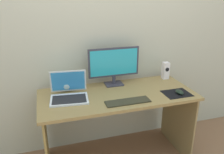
{
  "coord_description": "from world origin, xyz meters",
  "views": [
    {
      "loc": [
        -0.62,
        -1.87,
        1.65
      ],
      "look_at": [
        -0.06,
        -0.02,
        0.92
      ],
      "focal_mm": 36.8,
      "sensor_mm": 36.0,
      "label": 1
    }
  ],
  "objects": [
    {
      "name": "mousepad",
      "position": [
        0.54,
        -0.16,
        0.75
      ],
      "size": [
        0.25,
        0.2,
        0.0
      ],
      "primitive_type": "cube",
      "color": "black",
      "rests_on": "desk"
    },
    {
      "name": "monitor",
      "position": [
        0.04,
        0.22,
        0.96
      ],
      "size": [
        0.52,
        0.14,
        0.39
      ],
      "color": "#343340",
      "rests_on": "desk"
    },
    {
      "name": "keyboard_external",
      "position": [
        0.03,
        -0.19,
        0.75
      ],
      "size": [
        0.4,
        0.12,
        0.01
      ],
      "primitive_type": "cube",
      "rotation": [
        0.0,
        0.0,
        -0.0
      ],
      "color": "#2D2A1C",
      "rests_on": "desk"
    },
    {
      "name": "fishbowl",
      "position": [
        -0.44,
        0.23,
        0.83
      ],
      "size": [
        0.18,
        0.18,
        0.18
      ],
      "primitive_type": "sphere",
      "color": "silver",
      "rests_on": "desk"
    },
    {
      "name": "wall_back",
      "position": [
        0.0,
        0.39,
        1.25
      ],
      "size": [
        6.0,
        0.04,
        2.5
      ],
      "primitive_type": "cube",
      "color": "#B9B7A1",
      "rests_on": "ground_plane"
    },
    {
      "name": "mouse",
      "position": [
        0.55,
        -0.18,
        0.77
      ],
      "size": [
        0.06,
        0.1,
        0.04
      ],
      "primitive_type": "ellipsoid",
      "rotation": [
        0.0,
        0.0,
        0.03
      ],
      "color": "black",
      "rests_on": "mousepad"
    },
    {
      "name": "laptop",
      "position": [
        -0.44,
        0.04,
        0.79
      ],
      "size": [
        0.36,
        0.33,
        0.24
      ],
      "color": "silver",
      "rests_on": "desk"
    },
    {
      "name": "speaker_right",
      "position": [
        0.63,
        0.23,
        0.84
      ],
      "size": [
        0.07,
        0.07,
        0.18
      ],
      "color": "white",
      "rests_on": "desk"
    },
    {
      "name": "desk",
      "position": [
        0.0,
        0.0,
        0.59
      ],
      "size": [
        1.45,
        0.64,
        0.74
      ],
      "color": "olive",
      "rests_on": "ground_plane"
    }
  ]
}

